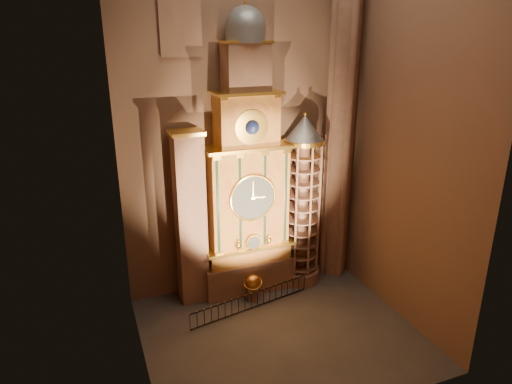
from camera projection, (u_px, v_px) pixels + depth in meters
name	position (u px, v px, depth m)	size (l,w,h in m)	color
floor	(280.00, 333.00, 24.27)	(14.00, 14.00, 0.00)	#383330
wall_back	(240.00, 109.00, 25.91)	(22.00, 22.00, 0.00)	brown
wall_left	(125.00, 141.00, 18.24)	(22.00, 22.00, 0.00)	brown
wall_right	(410.00, 118.00, 23.04)	(22.00, 22.00, 0.00)	brown
astronomical_clock	(247.00, 186.00, 26.43)	(5.60, 2.41, 16.70)	#8C634C
portrait_tower	(190.00, 219.00, 25.78)	(1.80, 1.60, 10.20)	#8C634C
stair_turret	(302.00, 203.00, 27.86)	(2.50, 2.50, 10.80)	#8C634C
gothic_pier	(342.00, 106.00, 27.12)	(2.04, 2.04, 22.00)	#8C634C
stained_glass_window	(179.00, 3.00, 22.92)	(2.20, 0.14, 5.20)	navy
celestial_globe	(253.00, 285.00, 26.98)	(1.44, 1.41, 1.62)	#8C634C
iron_railing	(251.00, 301.00, 26.15)	(7.56, 1.53, 1.00)	black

